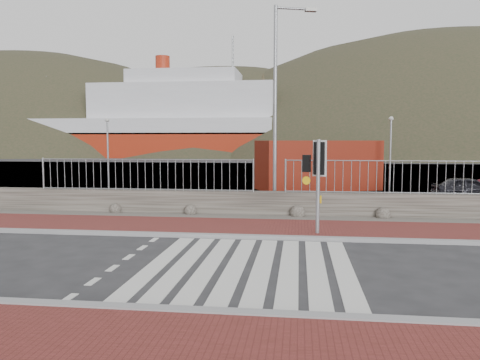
# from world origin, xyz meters

# --- Properties ---
(ground) EXTENTS (220.00, 220.00, 0.00)m
(ground) POSITION_xyz_m (0.00, 0.00, 0.00)
(ground) COLOR #28282B
(ground) RESTS_ON ground
(sidewalk_far) EXTENTS (40.00, 3.00, 0.08)m
(sidewalk_far) POSITION_xyz_m (0.00, 4.50, 0.04)
(sidewalk_far) COLOR maroon
(sidewalk_far) RESTS_ON ground
(kerb_near) EXTENTS (40.00, 0.25, 0.12)m
(kerb_near) POSITION_xyz_m (0.00, -3.00, 0.05)
(kerb_near) COLOR gray
(kerb_near) RESTS_ON ground
(kerb_far) EXTENTS (40.00, 0.25, 0.12)m
(kerb_far) POSITION_xyz_m (0.00, 3.00, 0.05)
(kerb_far) COLOR gray
(kerb_far) RESTS_ON ground
(zebra_crossing) EXTENTS (4.62, 5.60, 0.01)m
(zebra_crossing) POSITION_xyz_m (-0.00, 0.00, 0.01)
(zebra_crossing) COLOR silver
(zebra_crossing) RESTS_ON ground
(gravel_strip) EXTENTS (40.00, 1.50, 0.06)m
(gravel_strip) POSITION_xyz_m (0.00, 6.50, 0.03)
(gravel_strip) COLOR #59544C
(gravel_strip) RESTS_ON ground
(stone_wall) EXTENTS (40.00, 0.60, 0.90)m
(stone_wall) POSITION_xyz_m (0.00, 7.30, 0.45)
(stone_wall) COLOR #413C35
(stone_wall) RESTS_ON ground
(railing) EXTENTS (18.07, 0.07, 1.22)m
(railing) POSITION_xyz_m (0.00, 7.15, 1.82)
(railing) COLOR gray
(railing) RESTS_ON stone_wall
(quay) EXTENTS (120.00, 40.00, 0.50)m
(quay) POSITION_xyz_m (0.00, 27.90, 0.00)
(quay) COLOR #4C4C4F
(quay) RESTS_ON ground
(water) EXTENTS (220.00, 50.00, 0.05)m
(water) POSITION_xyz_m (0.00, 62.90, 0.00)
(water) COLOR #3F4C54
(water) RESTS_ON ground
(ferry) EXTENTS (50.00, 16.00, 20.00)m
(ferry) POSITION_xyz_m (-24.65, 67.90, 5.36)
(ferry) COLOR maroon
(ferry) RESTS_ON ground
(hills_backdrop) EXTENTS (254.00, 90.00, 100.00)m
(hills_backdrop) POSITION_xyz_m (6.74, 87.90, -23.05)
(hills_backdrop) COLOR #28301D
(hills_backdrop) RESTS_ON ground
(traffic_signal_far) EXTENTS (0.71, 0.41, 2.87)m
(traffic_signal_far) POSITION_xyz_m (1.62, 3.72, 2.09)
(traffic_signal_far) COLOR gray
(traffic_signal_far) RESTS_ON ground
(streetlight) EXTENTS (1.65, 0.65, 7.99)m
(streetlight) POSITION_xyz_m (0.28, 8.14, 4.49)
(streetlight) COLOR gray
(streetlight) RESTS_ON ground
(shipping_container) EXTENTS (7.33, 5.09, 2.82)m
(shipping_container) POSITION_xyz_m (2.16, 16.95, 1.41)
(shipping_container) COLOR maroon
(shipping_container) RESTS_ON ground
(car_a) EXTENTS (3.36, 1.55, 1.11)m
(car_a) POSITION_xyz_m (9.12, 13.10, 0.56)
(car_a) COLOR black
(car_a) RESTS_ON ground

